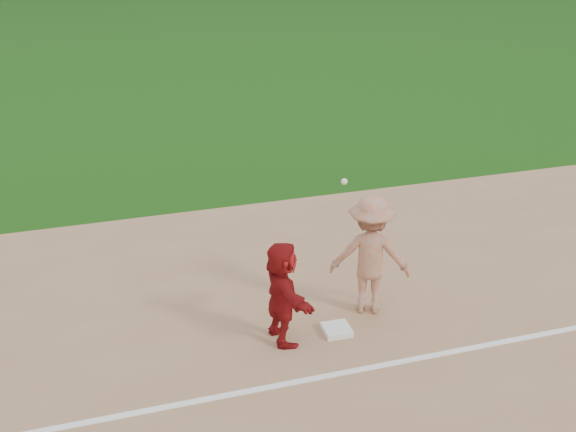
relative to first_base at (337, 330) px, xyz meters
name	(u,v)px	position (x,y,z in m)	size (l,w,h in m)	color
ground	(320,342)	(-0.30, -0.13, -0.06)	(160.00, 160.00, 0.00)	#16470D
foul_line	(340,373)	(-0.30, -0.93, -0.04)	(60.00, 0.10, 0.01)	white
first_base	(337,330)	(0.00, 0.00, 0.00)	(0.38, 0.38, 0.09)	white
base_runner	(282,293)	(-0.79, 0.06, 0.71)	(1.40, 0.45, 1.51)	maroon
first_base_play	(370,255)	(0.67, 0.45, 0.87)	(1.36, 1.10, 2.28)	#9B9C9E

